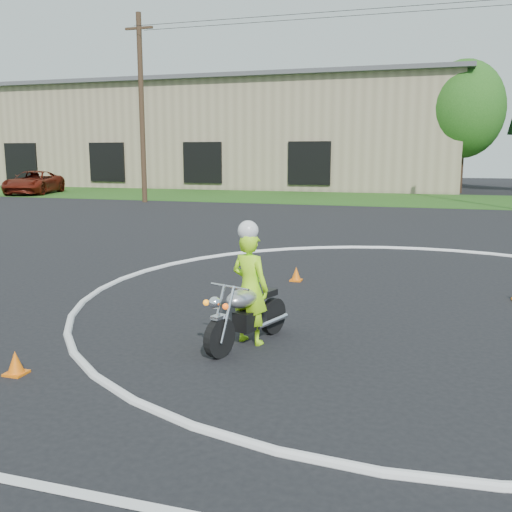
# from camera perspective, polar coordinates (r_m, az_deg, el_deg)

# --- Properties ---
(ground) EXTENTS (120.00, 120.00, 0.00)m
(ground) POSITION_cam_1_polar(r_m,az_deg,el_deg) (8.01, 14.34, -9.68)
(ground) COLOR black
(ground) RESTS_ON ground
(grass_strip) EXTENTS (120.00, 10.00, 0.02)m
(grass_strip) POSITION_cam_1_polar(r_m,az_deg,el_deg) (34.64, 16.69, 5.39)
(grass_strip) COLOR #1E4714
(grass_strip) RESTS_ON ground
(primary_motorcycle) EXTENTS (0.85, 1.76, 0.95)m
(primary_motorcycle) POSITION_cam_1_polar(r_m,az_deg,el_deg) (8.05, -0.95, -5.79)
(primary_motorcycle) COLOR black
(primary_motorcycle) RESTS_ON ground
(rider_primary_grp) EXTENTS (0.68, 0.55, 1.77)m
(rider_primary_grp) POSITION_cam_1_polar(r_m,az_deg,el_deg) (8.07, -0.61, -2.88)
(rider_primary_grp) COLOR #ACFC1A
(rider_primary_grp) RESTS_ON ground
(pickup_grp) EXTENTS (3.93, 5.95, 1.52)m
(pickup_grp) POSITION_cam_1_polar(r_m,az_deg,el_deg) (41.02, -21.35, 6.86)
(pickup_grp) COLOR #57150A
(pickup_grp) RESTS_ON ground
(warehouse) EXTENTS (41.00, 17.00, 8.30)m
(warehouse) POSITION_cam_1_polar(r_m,az_deg,el_deg) (50.95, -4.00, 11.88)
(warehouse) COLOR tan
(warehouse) RESTS_ON ground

